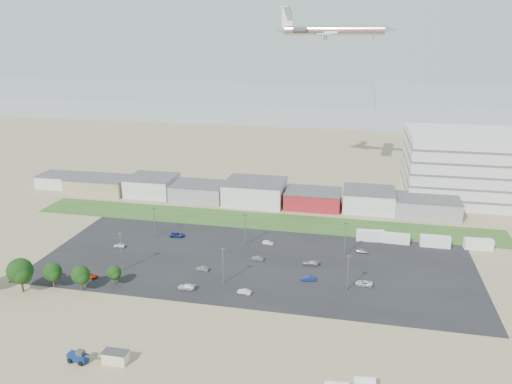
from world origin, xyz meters
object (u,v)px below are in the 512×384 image
(portable_shed, at_px, (115,357))
(parked_car_7, at_px, (258,258))
(parked_car_1, at_px, (308,278))
(parked_car_12, at_px, (310,263))
(parked_car_10, at_px, (90,276))
(parked_car_13, at_px, (244,292))
(box_trailer_a, at_px, (370,236))
(parked_car_4, at_px, (203,269))
(parked_car_8, at_px, (362,251))
(parked_car_5, at_px, (119,245))
(parked_car_3, at_px, (186,287))
(telehandler, at_px, (78,356))
(airliner, at_px, (334,30))
(parked_car_0, at_px, (364,283))
(parked_car_9, at_px, (177,235))

(portable_shed, relative_size, parked_car_7, 1.45)
(parked_car_1, distance_m, parked_car_12, 9.22)
(parked_car_10, bearing_deg, parked_car_1, -80.23)
(portable_shed, distance_m, parked_car_13, 36.40)
(box_trailer_a, height_order, parked_car_12, box_trailer_a)
(parked_car_4, bearing_deg, parked_car_8, 120.83)
(portable_shed, xyz_separation_m, parked_car_5, (-24.75, 50.92, -0.66))
(parked_car_3, distance_m, parked_car_4, 10.59)
(portable_shed, relative_size, box_trailer_a, 0.58)
(parked_car_4, height_order, parked_car_12, parked_car_12)
(box_trailer_a, distance_m, parked_car_13, 50.55)
(telehandler, distance_m, parked_car_8, 82.94)
(box_trailer_a, bearing_deg, parked_car_13, -131.65)
(box_trailer_a, distance_m, parked_car_7, 37.59)
(telehandler, distance_m, parked_car_10, 36.08)
(telehandler, xyz_separation_m, box_trailer_a, (56.09, 73.07, 0.25))
(airliner, distance_m, parked_car_10, 132.35)
(telehandler, relative_size, parked_car_4, 1.87)
(parked_car_1, relative_size, parked_car_13, 1.09)
(box_trailer_a, relative_size, parked_car_5, 2.48)
(airliner, relative_size, parked_car_13, 13.86)
(box_trailer_a, xyz_separation_m, parked_car_12, (-16.28, -21.11, -0.94))
(parked_car_0, distance_m, parked_car_1, 14.18)
(parked_car_0, distance_m, parked_car_8, 19.96)
(parked_car_3, height_order, parked_car_4, parked_car_3)
(box_trailer_a, relative_size, airliner, 0.18)
(parked_car_12, xyz_separation_m, parked_car_13, (-14.22, -19.19, -0.08))
(portable_shed, height_order, telehandler, telehandler)
(portable_shed, relative_size, parked_car_5, 1.45)
(parked_car_7, bearing_deg, parked_car_12, 92.90)
(parked_car_10, xyz_separation_m, parked_car_13, (41.52, 0.40, -0.05))
(box_trailer_a, bearing_deg, parked_car_0, -97.80)
(parked_car_5, relative_size, parked_car_12, 0.76)
(parked_car_3, bearing_deg, airliner, 165.49)
(parked_car_0, height_order, parked_car_3, parked_car_3)
(parked_car_5, distance_m, parked_car_8, 72.04)
(parked_car_0, bearing_deg, parked_car_8, -175.05)
(parked_car_10, bearing_deg, parked_car_3, -91.33)
(portable_shed, bearing_deg, parked_car_10, 126.47)
(parked_car_5, bearing_deg, parked_car_0, 80.06)
(parked_car_4, height_order, parked_car_9, parked_car_9)
(parked_car_3, bearing_deg, parked_car_0, 104.60)
(portable_shed, xyz_separation_m, parked_car_1, (32.92, 41.43, -0.62))
(parked_car_5, bearing_deg, parked_car_13, 62.89)
(portable_shed, relative_size, parked_car_13, 1.42)
(parked_car_9, xyz_separation_m, parked_car_10, (-12.57, -31.06, -0.02))
(portable_shed, relative_size, parked_car_8, 1.45)
(portable_shed, relative_size, parked_car_10, 1.15)
(portable_shed, bearing_deg, airliner, 76.75)
(box_trailer_a, distance_m, parked_car_4, 53.84)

